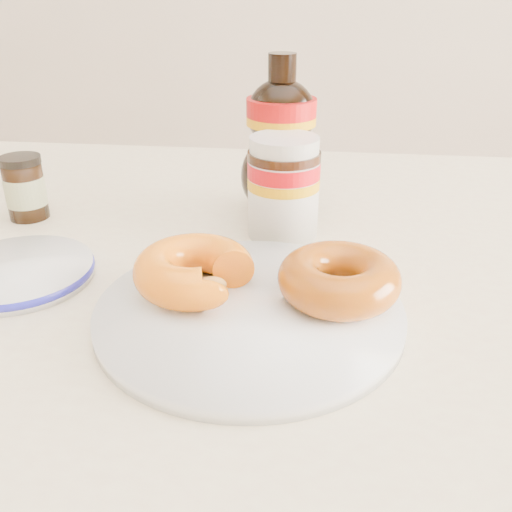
# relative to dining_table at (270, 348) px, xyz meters

# --- Properties ---
(dining_table) EXTENTS (1.40, 0.90, 0.75)m
(dining_table) POSITION_rel_dining_table_xyz_m (0.00, 0.00, 0.00)
(dining_table) COLOR #FFF0C2
(dining_table) RESTS_ON ground
(plate) EXTENTS (0.26, 0.26, 0.01)m
(plate) POSITION_rel_dining_table_xyz_m (-0.01, -0.08, 0.09)
(plate) COLOR white
(plate) RESTS_ON dining_table
(donut_bitten) EXTENTS (0.13, 0.13, 0.04)m
(donut_bitten) POSITION_rel_dining_table_xyz_m (-0.06, -0.05, 0.11)
(donut_bitten) COLOR orange
(donut_bitten) RESTS_ON plate
(donut_whole) EXTENTS (0.11, 0.11, 0.04)m
(donut_whole) POSITION_rel_dining_table_xyz_m (0.06, -0.05, 0.11)
(donut_whole) COLOR #8D4509
(donut_whole) RESTS_ON plate
(nutella_jar) EXTENTS (0.08, 0.08, 0.11)m
(nutella_jar) POSITION_rel_dining_table_xyz_m (0.00, 0.11, 0.14)
(nutella_jar) COLOR white
(nutella_jar) RESTS_ON dining_table
(syrup_bottle) EXTENTS (0.10, 0.09, 0.19)m
(syrup_bottle) POSITION_rel_dining_table_xyz_m (-0.01, 0.17, 0.18)
(syrup_bottle) COLOR black
(syrup_bottle) RESTS_ON dining_table
(dark_jar) EXTENTS (0.05, 0.05, 0.08)m
(dark_jar) POSITION_rel_dining_table_xyz_m (-0.30, 0.12, 0.12)
(dark_jar) COLOR black
(dark_jar) RESTS_ON dining_table
(blue_rim_saucer) EXTENTS (0.15, 0.15, 0.01)m
(blue_rim_saucer) POSITION_rel_dining_table_xyz_m (-0.24, -0.03, 0.09)
(blue_rim_saucer) COLOR white
(blue_rim_saucer) RESTS_ON dining_table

